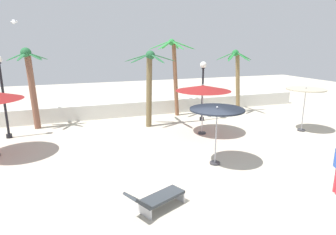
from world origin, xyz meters
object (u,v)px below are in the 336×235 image
(patio_umbrella_2, at_px, (306,92))
(lamp_post_0, at_px, (203,83))
(palm_tree_2, at_px, (149,79))
(lamp_post_1, at_px, (3,90))
(seagull_0, at_px, (14,22))
(patio_umbrella_0, at_px, (217,113))
(patio_umbrella_3, at_px, (203,88))
(palm_tree_0, at_px, (31,79))
(palm_tree_1, at_px, (237,73))
(palm_tree_3, at_px, (174,65))
(lounge_chair_1, at_px, (156,198))

(patio_umbrella_2, xyz_separation_m, lamp_post_0, (-4.16, 3.91, 0.16))
(palm_tree_2, height_order, lamp_post_1, palm_tree_2)
(seagull_0, bearing_deg, patio_umbrella_0, -52.14)
(palm_tree_2, distance_m, seagull_0, 8.60)
(patio_umbrella_0, height_order, patio_umbrella_3, patio_umbrella_3)
(palm_tree_0, relative_size, palm_tree_1, 1.04)
(palm_tree_1, height_order, palm_tree_3, palm_tree_3)
(palm_tree_3, bearing_deg, lamp_post_0, -56.31)
(palm_tree_2, relative_size, palm_tree_3, 0.87)
(patio_umbrella_0, relative_size, patio_umbrella_3, 0.82)
(palm_tree_2, xyz_separation_m, lamp_post_1, (-7.39, 0.37, -0.27))
(lamp_post_0, height_order, lamp_post_1, lamp_post_1)
(palm_tree_0, distance_m, palm_tree_3, 8.47)
(patio_umbrella_0, xyz_separation_m, patio_umbrella_3, (1.31, 3.81, 0.33))
(patio_umbrella_3, xyz_separation_m, palm_tree_1, (4.37, 3.68, 0.27))
(patio_umbrella_0, height_order, lamp_post_1, lamp_post_1)
(palm_tree_0, height_order, palm_tree_1, palm_tree_0)
(patio_umbrella_2, relative_size, palm_tree_2, 0.56)
(palm_tree_1, bearing_deg, lamp_post_0, -159.60)
(patio_umbrella_3, distance_m, palm_tree_2, 3.22)
(palm_tree_1, bearing_deg, patio_umbrella_2, -78.59)
(palm_tree_1, xyz_separation_m, palm_tree_2, (-6.56, -1.34, 0.01))
(patio_umbrella_2, distance_m, palm_tree_1, 5.21)
(patio_umbrella_0, bearing_deg, palm_tree_2, 98.14)
(patio_umbrella_2, distance_m, palm_tree_0, 14.88)
(palm_tree_1, height_order, lounge_chair_1, palm_tree_1)
(patio_umbrella_2, bearing_deg, patio_umbrella_3, 165.49)
(palm_tree_3, bearing_deg, patio_umbrella_2, -46.86)
(patio_umbrella_0, distance_m, palm_tree_3, 8.33)
(patio_umbrella_0, xyz_separation_m, lamp_post_0, (2.55, 6.32, 0.23))
(lamp_post_0, distance_m, lamp_post_1, 10.82)
(palm_tree_1, distance_m, lamp_post_1, 13.99)
(palm_tree_3, relative_size, seagull_0, 3.67)
(patio_umbrella_0, height_order, seagull_0, seagull_0)
(palm_tree_2, relative_size, seagull_0, 3.19)
(lamp_post_0, relative_size, seagull_0, 2.69)
(patio_umbrella_2, xyz_separation_m, seagull_0, (-14.55, 7.67, 3.72))
(patio_umbrella_3, height_order, palm_tree_1, palm_tree_1)
(lamp_post_0, xyz_separation_m, seagull_0, (-10.39, 3.76, 3.56))
(patio_umbrella_3, relative_size, lamp_post_1, 0.70)
(palm_tree_2, relative_size, lounge_chair_1, 2.22)
(patio_umbrella_2, relative_size, lounge_chair_1, 1.25)
(lamp_post_1, distance_m, seagull_0, 4.98)
(lamp_post_1, bearing_deg, palm_tree_0, 49.97)
(patio_umbrella_2, relative_size, palm_tree_3, 0.49)
(palm_tree_1, height_order, palm_tree_2, palm_tree_2)
(palm_tree_2, height_order, palm_tree_3, palm_tree_3)
(palm_tree_2, distance_m, lamp_post_1, 7.40)
(lamp_post_0, bearing_deg, seagull_0, 160.10)
(palm_tree_0, distance_m, palm_tree_2, 6.47)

